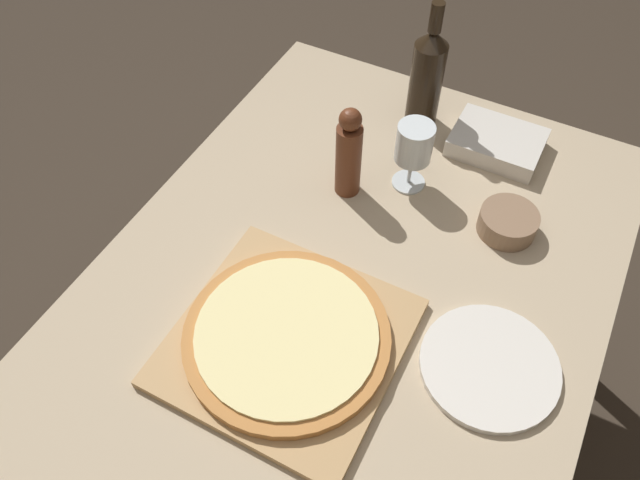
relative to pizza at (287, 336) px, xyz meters
The scene contains 10 objects.
ground_plane 0.78m from the pizza, 64.18° to the left, with size 12.00×12.00×0.00m, color #382D23.
dining_table 0.15m from the pizza, 64.18° to the left, with size 0.92×1.44×0.75m.
cutting_board 0.02m from the pizza, ahead, with size 0.38×0.38×0.02m.
pizza is the anchor object (origin of this frame).
wine_bottle 0.66m from the pizza, 91.33° to the left, with size 0.07×0.07×0.30m.
pepper_mill 0.39m from the pizza, 100.42° to the left, with size 0.05×0.05×0.21m.
wine_glass 0.47m from the pizza, 84.83° to the left, with size 0.08×0.08×0.16m.
small_bowl 0.50m from the pizza, 58.66° to the left, with size 0.12×0.12×0.05m.
dinner_plate 0.35m from the pizza, 20.07° to the left, with size 0.24×0.24×0.01m.
food_container 0.66m from the pizza, 75.14° to the left, with size 0.19×0.15×0.04m.
Camera 1 is at (0.26, -0.52, 1.72)m, focal length 35.00 mm.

